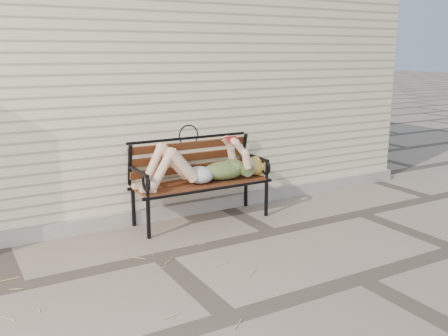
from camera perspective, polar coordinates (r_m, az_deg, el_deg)
ground at (r=4.66m, az=-7.27°, el=-9.98°), size 80.00×80.00×0.00m
house_wall at (r=7.17m, az=-17.12°, el=9.97°), size 8.00×4.00×3.00m
foundation_strip at (r=5.49m, az=-11.25°, el=-5.70°), size 8.00×0.10×0.15m
garden_bench at (r=5.48m, az=-3.08°, el=0.07°), size 1.61×0.64×1.04m
reading_woman at (r=5.37m, az=-2.34°, el=0.18°), size 1.52×0.35×0.48m
straw_scatter at (r=3.92m, az=-23.81°, el=-15.63°), size 3.10×1.70×0.01m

